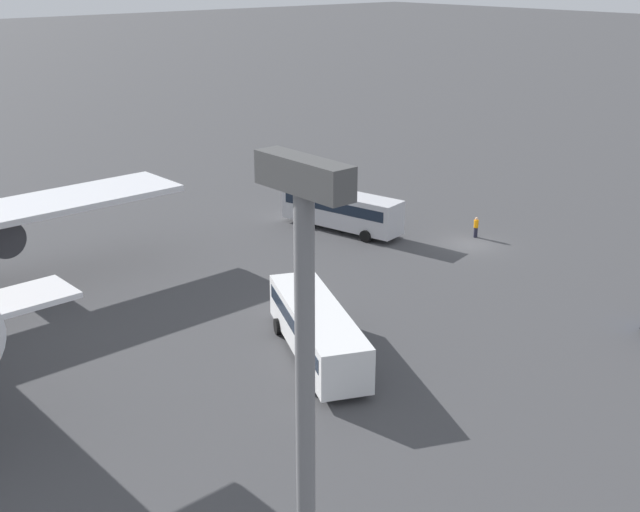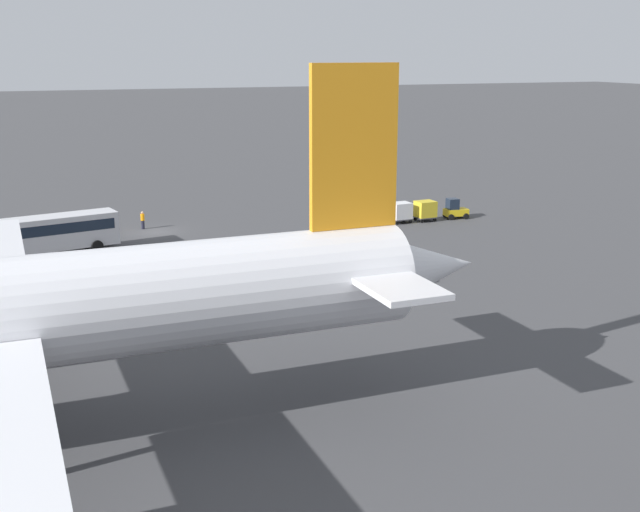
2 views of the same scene
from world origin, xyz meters
TOP-DOWN VIEW (x-y plane):
  - ground_plane at (0.00, 0.00)m, footprint 600.00×600.00m
  - shuttle_bus_near at (9.59, 5.45)m, footprint 11.29×4.78m
  - shuttle_bus_far at (-6.82, 22.28)m, footprint 11.77×7.49m
  - baggage_tug at (-30.10, 4.73)m, footprint 2.52×1.85m
  - worker_person at (0.86, -1.73)m, footprint 0.38×0.38m
  - cargo_cart_yellow at (-26.60, 4.84)m, footprint 2.10×1.81m
  - cargo_cart_white at (-23.89, 4.71)m, footprint 2.10×1.81m
  - cargo_cart_red at (-21.19, 3.94)m, footprint 2.10×1.81m
  - cargo_cart_blue at (-18.48, 4.43)m, footprint 2.10×1.81m

SIDE VIEW (x-z plane):
  - ground_plane at x=0.00m, z-range 0.00..0.00m
  - worker_person at x=0.86m, z-range 0.00..1.74m
  - baggage_tug at x=-30.10m, z-range -0.11..1.99m
  - cargo_cart_yellow at x=-26.60m, z-range 0.16..2.22m
  - cargo_cart_white at x=-23.89m, z-range 0.16..2.22m
  - cargo_cart_red at x=-21.19m, z-range 0.16..2.22m
  - cargo_cart_blue at x=-18.48m, z-range 0.16..2.22m
  - shuttle_bus_far at x=-6.82m, z-range 0.32..3.36m
  - shuttle_bus_near at x=9.59m, z-range 0.32..3.59m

